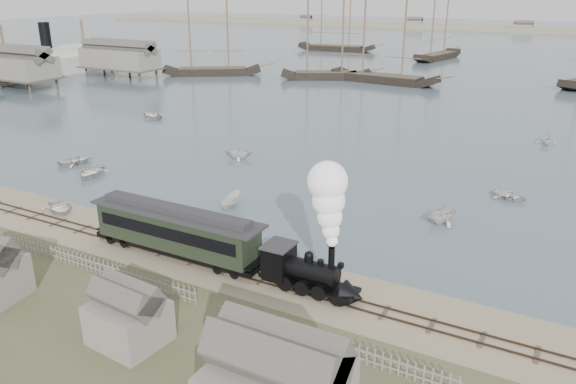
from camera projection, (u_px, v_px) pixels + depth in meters
The scene contains 25 objects.
ground at pixel (221, 253), 43.54m from camera, with size 600.00×600.00×0.00m, color tan.
harbor_water at pixel (522, 49), 183.39m from camera, with size 600.00×336.00×0.06m, color #4A5E69.
rail_track at pixel (206, 263), 41.88m from camera, with size 120.00×1.80×0.16m.
picket_fence_west at pixel (92, 272), 40.71m from camera, with size 19.00×0.10×1.20m, color gray, non-canonical shape.
picket_fence_east at pixel (326, 353), 31.73m from camera, with size 15.00×0.10×1.20m, color gray, non-canonical shape.
shed_mid at pixel (131, 341), 32.77m from camera, with size 4.00×3.50×3.60m, color gray, non-canonical shape.
western_wharf at pixel (19, 70), 109.32m from camera, with size 36.00×56.00×8.00m, color gray, non-canonical shape.
far_spit at pixel (546, 32), 249.21m from camera, with size 500.00×20.00×1.80m, color tan.
locomotive at pixel (322, 239), 36.18m from camera, with size 7.18×2.68×8.96m.
passenger_coach at pixel (176, 229), 42.31m from camera, with size 14.60×2.82×3.55m.
beached_dinghy at pixel (59, 208), 51.41m from camera, with size 3.70×2.64×0.77m, color silver.
steamship at pixel (47, 49), 129.04m from camera, with size 53.34×8.89×11.67m, color silver, non-canonical shape.
rowboat_0 at pixel (90, 172), 60.83m from camera, with size 4.29×3.06×0.89m, color silver.
rowboat_1 at pixel (239, 152), 66.77m from camera, with size 3.30×2.85×1.74m, color silver.
rowboat_2 at pixel (230, 200), 52.40m from camera, with size 3.19×1.20×1.23m, color silver.
rowboat_3 at pixel (510, 196), 54.28m from camera, with size 3.40×2.43×0.70m, color silver.
rowboat_4 at pixel (442, 213), 48.76m from camera, with size 3.24×2.79×1.71m, color silver.
rowboat_6 at pixel (152, 115), 87.55m from camera, with size 4.44×3.17×0.92m, color silver.
rowboat_7 at pixel (547, 139), 72.90m from camera, with size 2.93×2.53×1.54m, color silver.
rowboat_8 at pixel (76, 160), 65.02m from camera, with size 4.07×2.91×0.84m, color silver.
schooner_0 at pixel (210, 30), 125.97m from camera, with size 22.13×5.11×20.00m, color black, non-canonical shape.
schooner_1 at pixel (327, 32), 120.25m from camera, with size 19.67×4.54×20.00m, color black, non-canonical shape.
schooner_2 at pixel (386, 34), 115.92m from camera, with size 23.59×5.44×20.00m, color black, non-canonical shape.
schooner_6 at pixel (337, 18), 173.94m from camera, with size 24.23×5.59×20.00m, color black, non-canonical shape.
schooner_7 at pixel (441, 22), 153.40m from camera, with size 21.51×4.96×20.00m, color black, non-canonical shape.
Camera 1 is at (23.38, -31.89, 19.53)m, focal length 35.00 mm.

